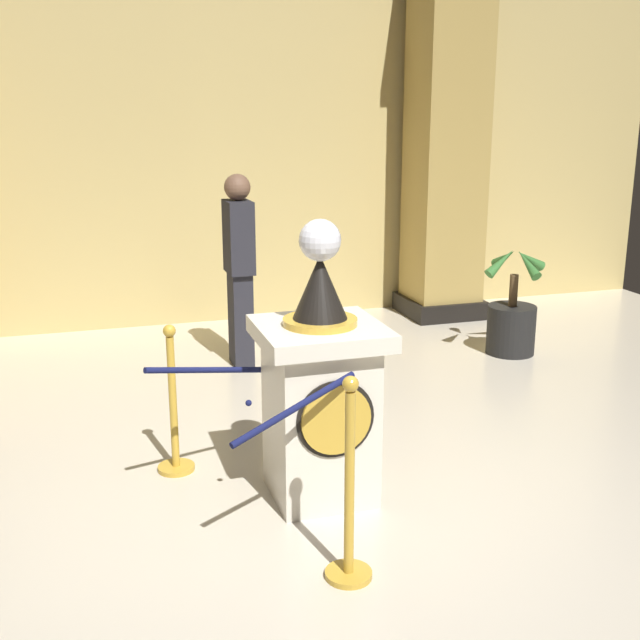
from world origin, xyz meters
The scene contains 9 objects.
ground_plane centered at (0.00, 0.00, 0.00)m, with size 10.97×10.97×0.00m, color beige.
back_wall centered at (0.00, 4.66, 1.91)m, with size 10.97×0.16×3.81m, color tan.
pedestal_clock centered at (0.07, 0.37, 0.67)m, with size 0.72×0.72×1.69m.
stanchion_near centered at (-0.73, 0.97, 0.34)m, with size 0.24×0.24×0.98m.
stanchion_far centered at (-0.06, -0.51, 0.38)m, with size 0.24×0.24×1.07m.
velvet_rope centered at (-0.39, 0.23, 0.79)m, with size 1.10×1.11×0.22m.
column_right centered at (2.64, 4.11, 1.82)m, with size 0.85×0.85×3.66m.
potted_palm_right centered at (2.65, 2.57, 0.32)m, with size 0.68×0.68×1.05m.
bystander_guest centered at (0.13, 3.01, 0.92)m, with size 0.23×0.36×1.73m.
Camera 1 is at (-1.23, -3.82, 2.29)m, focal length 44.41 mm.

